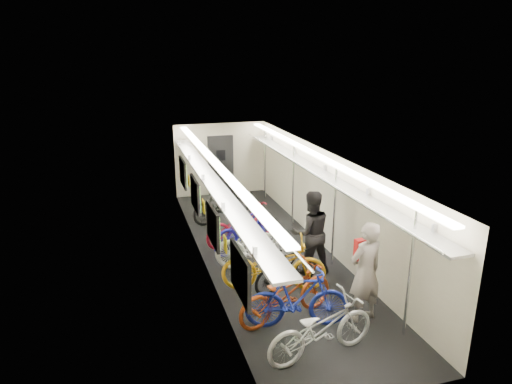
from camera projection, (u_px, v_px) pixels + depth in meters
train_car_shell at (243, 180)px, 10.99m from camera, size 10.00×10.00×10.00m
bicycle_0 at (321, 328)px, 7.10m from camera, size 2.00×0.99×1.00m
bicycle_1 at (297, 299)px, 7.85m from camera, size 1.89×0.91×1.10m
bicycle_2 at (286, 293)px, 8.11m from camera, size 2.08×1.20×1.03m
bicycle_3 at (287, 268)px, 9.13m from camera, size 1.61×0.87×0.93m
bicycle_4 at (274, 265)px, 9.11m from camera, size 2.22×1.28×1.10m
bicycle_5 at (256, 247)px, 9.92m from camera, size 1.87×1.16×1.09m
bicycle_6 at (256, 244)px, 10.29m from camera, size 1.81×0.65×0.95m
bicycle_7 at (245, 229)px, 10.92m from camera, size 1.88×1.20×1.09m
bicycle_8 at (241, 223)px, 11.36m from camera, size 2.12×1.31×1.05m
bicycle_9 at (222, 204)px, 12.76m from camera, size 1.85×0.95×1.07m
passenger_near at (365, 272)px, 7.98m from camera, size 0.75×0.57×1.86m
passenger_mid at (310, 232)px, 9.74m from camera, size 0.93×0.74×1.85m
backpack at (362, 249)px, 8.06m from camera, size 0.27×0.16×0.38m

